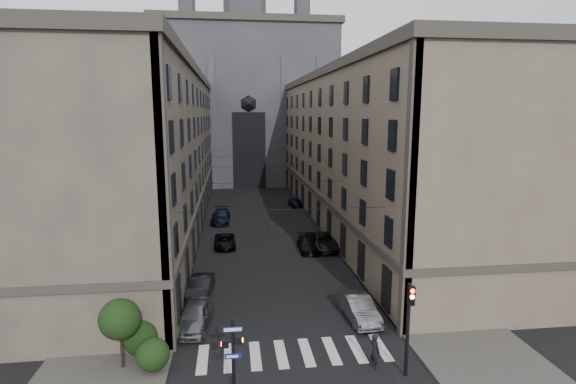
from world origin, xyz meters
name	(u,v)px	position (x,y,z in m)	size (l,w,h in m)	color
sidewalk_left	(174,227)	(-10.50, 36.00, 0.07)	(7.00, 80.00, 0.15)	#383533
sidewalk_right	(341,221)	(10.50, 36.00, 0.07)	(7.00, 80.00, 0.15)	#383533
zebra_crossing	(294,353)	(0.00, 5.00, 0.01)	(11.00, 3.20, 0.01)	beige
building_left	(145,151)	(-13.44, 36.00, 9.34)	(13.60, 60.60, 18.85)	#463D35
building_right	(365,149)	(13.44, 36.00, 9.34)	(13.60, 60.60, 18.85)	brown
gothic_tower	(246,93)	(0.00, 74.96, 17.80)	(35.00, 23.00, 58.00)	#2D2D33
pedestrian_signal_left	(233,351)	(-3.51, 1.50, 2.32)	(1.02, 0.38, 4.00)	black
traffic_light_right	(409,318)	(5.60, 1.92, 3.29)	(0.34, 0.50, 5.20)	black
shrub_cluster	(138,334)	(-8.72, 5.01, 1.80)	(3.90, 4.40, 3.90)	black
tram_wires	(259,168)	(0.00, 35.63, 7.25)	(14.00, 60.00, 0.43)	black
car_left_near	(195,316)	(-5.96, 8.93, 0.81)	(1.92, 4.77, 1.63)	slate
car_left_midnear	(201,287)	(-5.90, 14.12, 0.75)	(1.60, 4.58, 1.51)	black
car_left_midfar	(225,241)	(-4.20, 26.78, 0.65)	(2.14, 4.64, 1.29)	black
car_left_far	(221,216)	(-4.84, 37.74, 0.82)	(2.28, 5.62, 1.63)	black
car_right_near	(359,308)	(4.97, 8.80, 0.80)	(1.70, 4.87, 1.60)	slate
car_right_midnear	(323,241)	(5.84, 24.88, 0.79)	(2.62, 5.69, 1.58)	black
car_right_midfar	(308,244)	(4.20, 24.45, 0.68)	(1.91, 4.70, 1.36)	black
car_right_far	(296,202)	(6.10, 46.12, 0.69)	(1.64, 4.07, 1.39)	black
pedestrian	(375,351)	(4.21, 3.00, 0.97)	(0.71, 0.46, 1.94)	black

